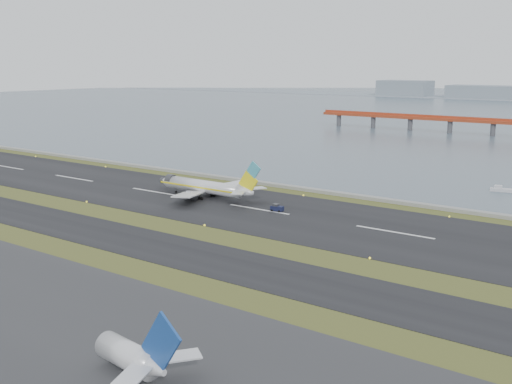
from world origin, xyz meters
TOP-DOWN VIEW (x-y plane):
  - ground at (0.00, 0.00)m, footprint 1000.00×1000.00m
  - taxiway_strip at (0.00, -12.00)m, footprint 1000.00×18.00m
  - runway_strip at (0.00, 30.00)m, footprint 1000.00×45.00m
  - seawall at (0.00, 60.00)m, footprint 1000.00×2.50m
  - airliner at (-20.96, 32.35)m, footprint 38.52×32.89m
  - pushback_tug at (5.34, 30.95)m, footprint 3.48×2.25m
  - second_airliner_tail at (44.65, -56.05)m, footprint 15.97×13.16m
  - workboat_near at (46.12, 95.47)m, footprint 8.35×4.05m

SIDE VIEW (x-z plane):
  - ground at x=0.00m, z-range 0.00..0.00m
  - taxiway_strip at x=0.00m, z-range 0.00..0.10m
  - runway_strip at x=0.00m, z-range 0.00..0.10m
  - seawall at x=0.00m, z-range 0.00..1.00m
  - workboat_near at x=46.12m, z-range -0.36..1.59m
  - pushback_tug at x=5.34m, z-range -0.03..2.09m
  - second_airliner_tail at x=44.65m, z-range -2.04..7.82m
  - airliner at x=-20.96m, z-range -2.94..9.86m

